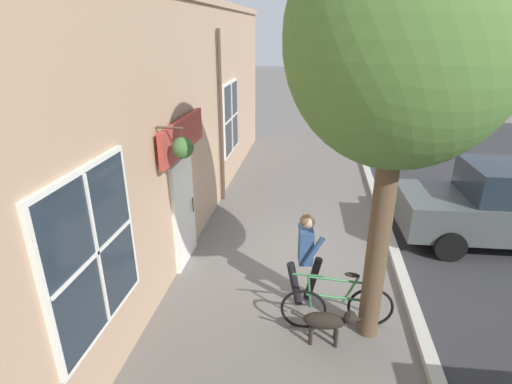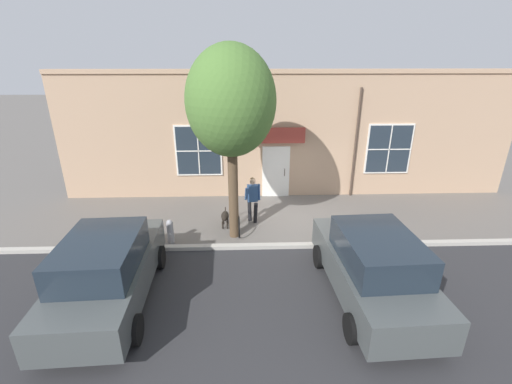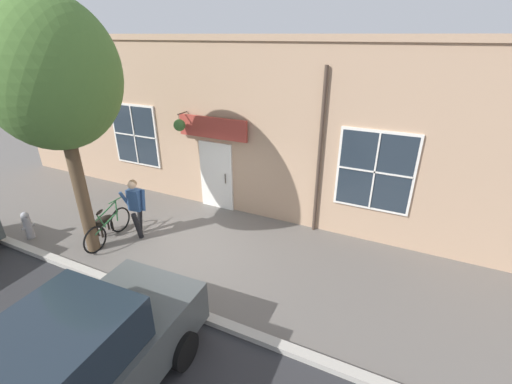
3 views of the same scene
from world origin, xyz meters
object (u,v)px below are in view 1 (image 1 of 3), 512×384
Objects in this scene: dog_on_leash at (329,321)px; parked_car_mid_block at (510,205)px; pedestrian_walking at (306,251)px; leaning_bicycle at (337,306)px; street_tree_by_curb at (400,45)px.

dog_on_leash is 5.26m from parked_car_mid_block.
leaning_bicycle is (0.52, -0.56, -0.59)m from pedestrian_walking.
parked_car_mid_block is at bearing 32.55° from pedestrian_walking.
street_tree_by_curb is (0.96, -0.57, 3.16)m from pedestrian_walking.
pedestrian_walking reaches higher than dog_on_leash.
street_tree_by_curb is at bearing -134.80° from parked_car_mid_block.
pedestrian_walking is at bearing -147.45° from parked_car_mid_block.
street_tree_by_curb is at bearing 32.40° from dog_on_leash.
street_tree_by_curb is (0.57, 0.36, 3.75)m from dog_on_leash.
street_tree_by_curb reaches higher than leaning_bicycle.
leaning_bicycle is (0.13, 0.38, -0.01)m from dog_on_leash.
leaning_bicycle is 0.39× the size of parked_car_mid_block.
leaning_bicycle is (-0.44, 0.01, -3.75)m from street_tree_by_curb.
leaning_bicycle is at bearing -46.92° from pedestrian_walking.
parked_car_mid_block is at bearing 43.55° from dog_on_leash.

